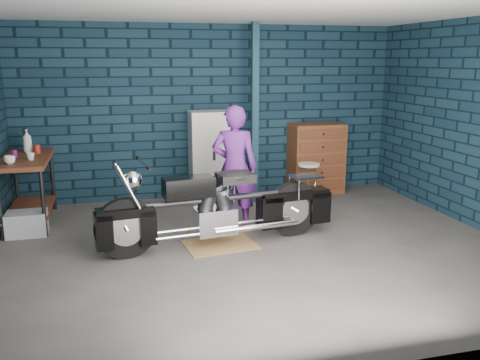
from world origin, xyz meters
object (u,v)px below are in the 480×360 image
Objects in this scene: motorcycle at (220,201)px; person at (235,167)px; workbench at (29,191)px; locker at (211,156)px; tool_chest at (317,158)px; shop_stool at (308,183)px; storage_bin at (27,224)px.

motorcycle is 0.76m from person.
motorcycle is (2.30, -1.45, 0.09)m from workbench.
workbench is 1.00× the size of locker.
tool_chest is at bearing -122.19° from person.
workbench is 0.87× the size of person.
workbench is 0.57× the size of motorcycle.
shop_stool is (1.73, 1.52, -0.24)m from motorcycle.
person is at bearing 55.10° from motorcycle.
workbench is at bearing 92.29° from storage_bin.
motorcycle reaches higher than shop_stool.
workbench reaches higher than shop_stool.
motorcycle is at bearing -138.80° from shop_stool.
person is 2.24m from tool_chest.
shop_stool is at bearing 0.91° from workbench.
tool_chest is (4.36, 1.07, 0.42)m from storage_bin.
person is at bearing -88.83° from locker.
workbench is 4.04m from shop_stool.
locker reaches higher than shop_stool.
workbench is 2.30× the size of shop_stool.
locker is at bearing 22.45° from storage_bin.
motorcycle is 2.50m from storage_bin.
shop_stool is at bearing -124.12° from tool_chest.
locker is at bearing -69.78° from person.
person is 2.64× the size of shop_stool.
workbench is 1.22× the size of tool_chest.
person is at bearing -147.47° from shop_stool.
person reaches higher than locker.
storage_bin is 0.35× the size of locker.
shop_stool is at bearing -128.42° from person.
motorcycle is 1.76× the size of locker.
motorcycle reaches higher than storage_bin.
person is 1.73m from shop_stool.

